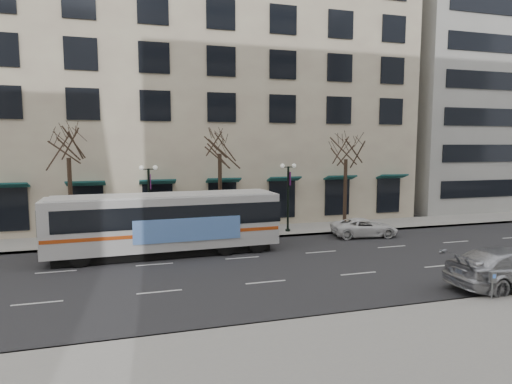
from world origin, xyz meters
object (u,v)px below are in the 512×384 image
object	(u,v)px
lamp_post_left	(149,199)
white_pickup	(364,227)
pay_station	(493,280)
tree_far_right	(346,147)
tree_far_left	(68,143)
tree_far_mid	(220,140)
lamp_post_right	(288,194)
city_bus	(167,222)
silver_car	(511,268)

from	to	relation	value
lamp_post_left	white_pickup	size ratio (longest dim) A/B	1.10
pay_station	tree_far_right	bearing A→B (deg)	90.10
tree_far_left	tree_far_mid	xyz separation A→B (m)	(10.00, 0.00, 0.21)
tree_far_right	pay_station	distance (m)	17.22
tree_far_mid	tree_far_right	bearing A→B (deg)	-0.00
pay_station	lamp_post_left	bearing A→B (deg)	136.36
tree_far_mid	lamp_post_left	xyz separation A→B (m)	(-4.99, -0.60, -3.96)
tree_far_left	white_pickup	world-z (taller)	tree_far_left
lamp_post_left	lamp_post_right	world-z (taller)	same
tree_far_mid	pay_station	xyz separation A→B (m)	(8.32, -16.26, -5.91)
city_bus	pay_station	bearing A→B (deg)	-45.50
silver_car	pay_station	bearing A→B (deg)	117.49
tree_far_right	white_pickup	world-z (taller)	tree_far_right
tree_far_right	lamp_post_left	bearing A→B (deg)	-177.71
lamp_post_right	city_bus	distance (m)	9.95
white_pickup	pay_station	xyz separation A→B (m)	(-1.59, -13.06, 0.34)
tree_far_right	lamp_post_left	world-z (taller)	tree_far_right
tree_far_left	lamp_post_right	world-z (taller)	tree_far_left
tree_far_right	tree_far_mid	bearing A→B (deg)	180.00
tree_far_right	pay_station	bearing A→B (deg)	-95.90
lamp_post_right	silver_car	world-z (taller)	lamp_post_right
lamp_post_left	city_bus	world-z (taller)	lamp_post_left
pay_station	white_pickup	bearing A→B (deg)	89.04
tree_far_left	lamp_post_left	bearing A→B (deg)	-6.83
pay_station	tree_far_mid	bearing A→B (deg)	123.10
lamp_post_left	white_pickup	distance (m)	15.30
tree_far_mid	tree_far_right	distance (m)	10.01
white_pickup	pay_station	world-z (taller)	white_pickup
tree_far_left	tree_far_right	xyz separation A→B (m)	(20.00, 0.00, -0.28)
tree_far_left	silver_car	xyz separation A→B (m)	(20.70, -14.91, -5.78)
lamp_post_right	tree_far_mid	bearing A→B (deg)	173.17
lamp_post_right	white_pickup	distance (m)	6.01
lamp_post_right	silver_car	xyz separation A→B (m)	(5.70, -14.31, -2.02)
tree_far_mid	lamp_post_left	size ratio (longest dim) A/B	1.64
silver_car	white_pickup	distance (m)	11.73
lamp_post_left	lamp_post_right	distance (m)	10.00
tree_far_left	silver_car	bearing A→B (deg)	-35.76
lamp_post_left	white_pickup	world-z (taller)	lamp_post_left
white_pickup	lamp_post_right	bearing A→B (deg)	69.72
lamp_post_left	lamp_post_right	bearing A→B (deg)	0.00
tree_far_left	tree_far_mid	size ratio (longest dim) A/B	0.98
tree_far_right	white_pickup	size ratio (longest dim) A/B	1.70
tree_far_right	lamp_post_left	xyz separation A→B (m)	(-14.99, -0.60, -3.48)
lamp_post_left	silver_car	bearing A→B (deg)	-42.35
lamp_post_left	pay_station	xyz separation A→B (m)	(13.31, -15.66, -1.95)
white_pickup	lamp_post_left	bearing A→B (deg)	87.77
silver_car	lamp_post_left	bearing A→B (deg)	45.60
tree_far_mid	lamp_post_right	size ratio (longest dim) A/B	1.64
lamp_post_left	tree_far_mid	bearing A→B (deg)	6.85
tree_far_left	pay_station	bearing A→B (deg)	-41.59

